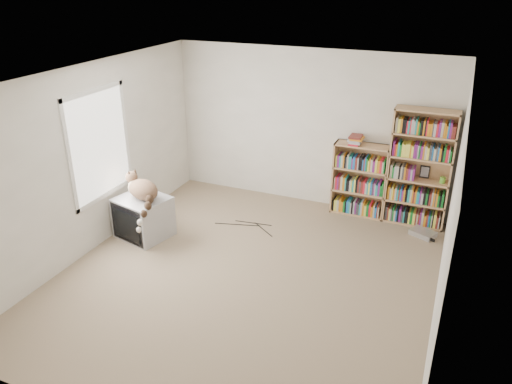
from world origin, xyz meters
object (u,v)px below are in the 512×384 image
at_px(crt_tv, 144,217).
at_px(bookcase_short, 360,182).
at_px(bookcase_tall, 419,171).
at_px(dvd_player, 423,233).
at_px(cat, 143,194).

distance_m(crt_tv, bookcase_short, 3.33).
relative_size(bookcase_tall, bookcase_short, 1.55).
height_order(bookcase_short, dvd_player, bookcase_short).
bearing_deg(dvd_player, bookcase_short, -175.23).
relative_size(crt_tv, bookcase_tall, 0.46).
bearing_deg(cat, crt_tv, 155.92).
distance_m(crt_tv, cat, 0.41).
distance_m(crt_tv, bookcase_tall, 4.08).
height_order(bookcase_tall, dvd_player, bookcase_tall).
bearing_deg(bookcase_short, dvd_player, -20.08).
bearing_deg(bookcase_tall, bookcase_short, 179.95).
xyz_separation_m(crt_tv, cat, (0.06, -0.06, 0.40)).
bearing_deg(bookcase_short, crt_tv, -144.31).
distance_m(cat, bookcase_tall, 4.02).
relative_size(crt_tv, bookcase_short, 0.71).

